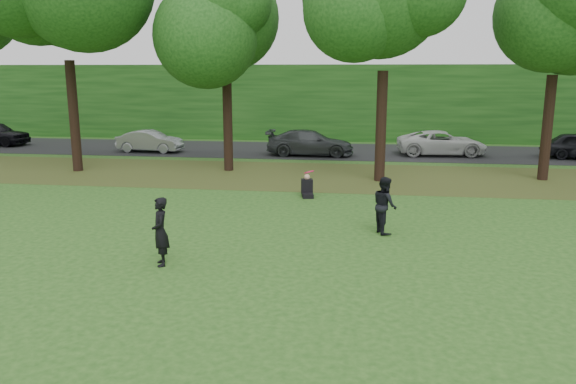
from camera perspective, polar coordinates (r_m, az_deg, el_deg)
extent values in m
plane|color=#214A17|center=(12.95, -7.82, -8.84)|extent=(120.00, 120.00, 0.00)
cube|color=#4E431B|center=(25.27, 0.10, 1.71)|extent=(60.00, 7.00, 0.01)
cube|color=black|center=(33.11, 1.98, 4.24)|extent=(70.00, 7.00, 0.02)
cube|color=#153F12|center=(38.81, 2.94, 9.11)|extent=(70.00, 3.00, 5.00)
imported|color=black|center=(13.86, -12.84, -3.95)|extent=(0.62, 0.72, 1.68)
imported|color=black|center=(16.43, 9.81, -1.31)|extent=(0.86, 0.97, 1.66)
imported|color=gray|center=(33.39, -13.85, 5.05)|extent=(3.83, 1.53, 1.24)
imported|color=#3B3F42|center=(31.15, 2.26, 5.03)|extent=(4.78, 1.96, 1.39)
imported|color=silver|center=(32.33, 15.35, 4.83)|extent=(5.01, 2.61, 1.35)
cylinder|color=#FF1555|center=(15.25, 2.14, 2.04)|extent=(0.28, 0.27, 0.15)
cube|color=black|center=(20.89, 2.01, -0.34)|extent=(0.50, 0.63, 0.16)
cube|color=black|center=(21.10, 1.94, 0.57)|extent=(0.48, 0.42, 0.56)
sphere|color=tan|center=(21.03, 1.94, 1.53)|extent=(0.22, 0.22, 0.22)
cylinder|color=black|center=(27.91, -20.92, 7.17)|extent=(0.44, 0.44, 5.08)
cylinder|color=black|center=(26.42, -6.13, 6.60)|extent=(0.44, 0.44, 4.12)
sphere|color=#153F12|center=(26.38, -6.38, 17.04)|extent=(5.80, 5.80, 5.80)
cylinder|color=black|center=(24.03, 9.43, 6.55)|extent=(0.44, 0.44, 4.62)
cylinder|color=black|center=(26.35, 24.83, 5.90)|extent=(0.44, 0.44, 4.45)
sphere|color=#153F12|center=(26.39, 25.89, 17.15)|extent=(6.20, 6.20, 6.20)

